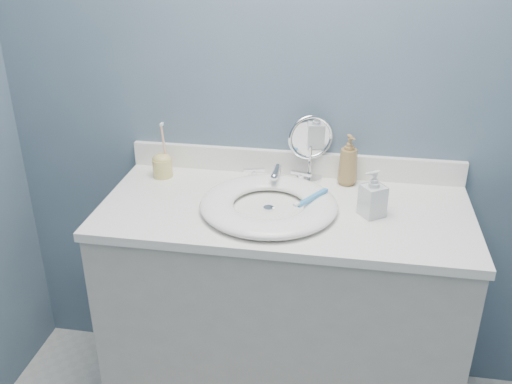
% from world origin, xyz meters
% --- Properties ---
extents(back_wall, '(2.20, 0.02, 2.40)m').
position_xyz_m(back_wall, '(0.00, 1.25, 1.20)').
color(back_wall, '#4A5C6F').
rests_on(back_wall, ground).
extents(vanity_cabinet, '(1.20, 0.55, 0.85)m').
position_xyz_m(vanity_cabinet, '(0.00, 0.97, 0.42)').
color(vanity_cabinet, '#BAB5AA').
rests_on(vanity_cabinet, ground).
extents(countertop, '(1.22, 0.57, 0.03)m').
position_xyz_m(countertop, '(0.00, 0.97, 0.86)').
color(countertop, white).
rests_on(countertop, vanity_cabinet).
extents(backsplash, '(1.22, 0.02, 0.09)m').
position_xyz_m(backsplash, '(0.00, 1.24, 0.93)').
color(backsplash, white).
rests_on(backsplash, countertop).
extents(basin, '(0.45, 0.45, 0.04)m').
position_xyz_m(basin, '(-0.05, 0.94, 0.90)').
color(basin, white).
rests_on(basin, countertop).
extents(drain, '(0.04, 0.04, 0.01)m').
position_xyz_m(drain, '(-0.05, 0.94, 0.88)').
color(drain, silver).
rests_on(drain, countertop).
extents(faucet, '(0.25, 0.13, 0.07)m').
position_xyz_m(faucet, '(-0.05, 1.14, 0.91)').
color(faucet, silver).
rests_on(faucet, countertop).
extents(makeup_mirror, '(0.16, 0.09, 0.24)m').
position_xyz_m(makeup_mirror, '(0.06, 1.21, 1.01)').
color(makeup_mirror, silver).
rests_on(makeup_mirror, countertop).
extents(soap_bottle_amber, '(0.09, 0.09, 0.18)m').
position_xyz_m(soap_bottle_amber, '(0.20, 1.19, 0.97)').
color(soap_bottle_amber, olive).
rests_on(soap_bottle_amber, countertop).
extents(soap_bottle_clear, '(0.10, 0.10, 0.15)m').
position_xyz_m(soap_bottle_clear, '(0.28, 0.96, 0.96)').
color(soap_bottle_clear, silver).
rests_on(soap_bottle_clear, countertop).
extents(toothbrush_holder, '(0.07, 0.07, 0.21)m').
position_xyz_m(toothbrush_holder, '(-0.47, 1.14, 0.93)').
color(toothbrush_holder, '#D9C16C').
rests_on(toothbrush_holder, countertop).
extents(toothbrush_lying, '(0.10, 0.16, 0.02)m').
position_xyz_m(toothbrush_lying, '(0.09, 0.96, 0.92)').
color(toothbrush_lying, '#398CCB').
rests_on(toothbrush_lying, basin).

